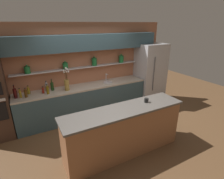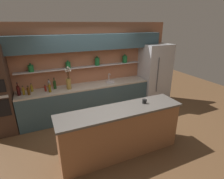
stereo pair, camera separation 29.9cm
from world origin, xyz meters
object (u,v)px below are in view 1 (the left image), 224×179
(bottle_wine_8, at_px, (52,86))
(bottle_spirit_3, at_px, (47,87))
(flower_vase, at_px, (67,83))
(bottle_sauce_6, at_px, (16,93))
(bottle_oil_5, at_px, (20,94))
(bottle_spirit_7, at_px, (26,93))
(bottle_wine_0, at_px, (15,93))
(bottle_sauce_1, at_px, (43,90))
(sink_fixture, at_px, (108,81))
(bottle_oil_2, at_px, (48,90))
(bottle_oil_4, at_px, (28,91))
(coffee_mug, at_px, (146,100))
(refrigerator, at_px, (150,74))

(bottle_wine_8, bearing_deg, bottle_spirit_3, 174.11)
(flower_vase, relative_size, bottle_sauce_6, 3.26)
(bottle_spirit_3, xyz_separation_m, bottle_oil_5, (-0.62, -0.15, -0.02))
(bottle_spirit_7, bearing_deg, bottle_wine_8, 15.73)
(bottle_spirit_3, distance_m, bottle_wine_8, 0.14)
(bottle_wine_0, distance_m, bottle_sauce_1, 0.62)
(sink_fixture, bearing_deg, bottle_oil_5, -179.13)
(bottle_oil_2, bearing_deg, bottle_spirit_7, 176.57)
(bottle_sauce_1, xyz_separation_m, bottle_wine_8, (0.25, 0.10, 0.04))
(bottle_oil_4, bearing_deg, bottle_wine_0, -151.53)
(coffee_mug, bearing_deg, bottle_spirit_3, 131.00)
(bottle_wine_0, distance_m, coffee_mug, 3.00)
(bottle_oil_2, xyz_separation_m, coffee_mug, (1.70, -1.71, 0.04))
(bottle_oil_4, bearing_deg, sink_fixture, -3.49)
(sink_fixture, height_order, bottle_sauce_6, sink_fixture)
(sink_fixture, bearing_deg, coffee_mug, -90.69)
(bottle_oil_4, distance_m, bottle_spirit_7, 0.22)
(bottle_wine_0, bearing_deg, bottle_sauce_1, 2.81)
(bottle_sauce_6, distance_m, bottle_spirit_7, 0.26)
(bottle_oil_4, relative_size, bottle_spirit_7, 0.92)
(flower_vase, relative_size, sink_fixture, 2.36)
(bottle_wine_0, relative_size, bottle_sauce_6, 1.69)
(flower_vase, distance_m, bottle_spirit_3, 0.52)
(bottle_sauce_6, height_order, bottle_spirit_7, bottle_spirit_7)
(sink_fixture, distance_m, bottle_spirit_3, 1.71)
(bottle_wine_8, bearing_deg, bottle_spirit_7, -164.27)
(flower_vase, height_order, bottle_spirit_7, flower_vase)
(bottle_wine_0, height_order, coffee_mug, bottle_wine_0)
(bottle_sauce_6, distance_m, coffee_mug, 3.06)
(refrigerator, height_order, bottle_spirit_3, refrigerator)
(bottle_wine_8, bearing_deg, bottle_oil_4, 176.80)
(bottle_oil_5, bearing_deg, bottle_wine_0, 175.77)
(bottle_wine_8, xyz_separation_m, coffee_mug, (1.55, -1.92, 0.03))
(bottle_spirit_7, bearing_deg, flower_vase, 0.14)
(bottle_spirit_7, relative_size, coffee_mug, 2.32)
(refrigerator, bearing_deg, bottle_oil_2, -178.92)
(flower_vase, xyz_separation_m, bottle_wine_8, (-0.34, 0.18, -0.08))
(bottle_spirit_3, xyz_separation_m, bottle_wine_8, (0.14, -0.01, -0.00))
(sink_fixture, relative_size, bottle_sauce_6, 1.38)
(bottle_sauce_1, distance_m, bottle_wine_8, 0.27)
(bottle_sauce_1, height_order, bottle_sauce_6, bottle_sauce_6)
(bottle_wine_8, bearing_deg, sink_fixture, -3.59)
(sink_fixture, relative_size, bottle_spirit_7, 1.14)
(bottle_wine_0, relative_size, bottle_spirit_3, 1.21)
(bottle_sauce_1, relative_size, bottle_spirit_3, 0.64)
(flower_vase, bearing_deg, bottle_oil_4, 167.01)
(refrigerator, relative_size, bottle_sauce_6, 10.18)
(sink_fixture, relative_size, bottle_wine_8, 0.87)
(sink_fixture, distance_m, bottle_oil_5, 2.33)
(coffee_mug, bearing_deg, bottle_sauce_6, 141.51)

